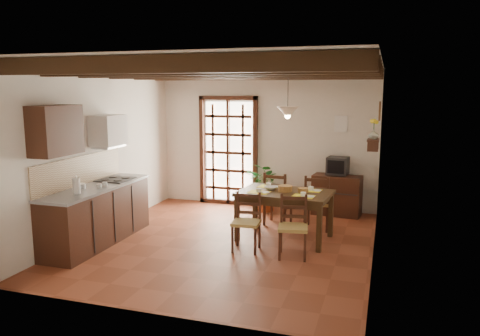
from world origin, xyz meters
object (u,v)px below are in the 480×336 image
at_px(chair_near_left, 246,233).
at_px(crt_tv, 338,166).
at_px(chair_far_left, 278,208).
at_px(potted_plant, 265,183).
at_px(dining_table, 285,198).
at_px(pendant_lamp, 288,111).
at_px(kitchen_counter, 97,214).
at_px(sideboard, 337,195).
at_px(chair_near_right, 293,238).
at_px(chair_far_right, 318,212).

bearing_deg(chair_near_left, crt_tv, 62.06).
relative_size(chair_far_left, potted_plant, 0.47).
xyz_separation_m(chair_near_left, potted_plant, (-0.32, 2.37, 0.29)).
bearing_deg(chair_far_left, dining_table, 118.30).
height_order(chair_far_left, potted_plant, potted_plant).
bearing_deg(chair_far_left, pendant_lamp, 121.04).
distance_m(kitchen_counter, sideboard, 4.46).
height_order(chair_near_right, chair_far_right, chair_far_right).
bearing_deg(potted_plant, kitchen_counter, -126.77).
relative_size(kitchen_counter, chair_far_left, 2.33).
xyz_separation_m(chair_near_left, chair_near_right, (0.73, -0.07, 0.01)).
xyz_separation_m(dining_table, pendant_lamp, (0.00, 0.10, 1.39)).
bearing_deg(chair_far_left, sideboard, -126.51).
distance_m(chair_far_left, pendant_lamp, 1.92).
height_order(chair_near_left, pendant_lamp, pendant_lamp).
height_order(dining_table, chair_far_right, chair_far_right).
bearing_deg(pendant_lamp, chair_near_left, -118.30).
bearing_deg(pendant_lamp, dining_table, -90.00).
xyz_separation_m(crt_tv, pendant_lamp, (-0.65, -1.65, 1.11)).
bearing_deg(kitchen_counter, chair_near_left, 8.69).
relative_size(dining_table, potted_plant, 0.75).
xyz_separation_m(dining_table, chair_far_right, (0.43, 0.71, -0.39)).
bearing_deg(sideboard, chair_near_left, -107.38).
bearing_deg(sideboard, potted_plant, -169.49).
bearing_deg(chair_far_left, kitchen_counter, 44.09).
xyz_separation_m(chair_far_left, chair_far_right, (0.73, -0.07, 0.00)).
height_order(chair_near_left, chair_far_left, chair_far_left).
xyz_separation_m(chair_far_left, sideboard, (0.95, 0.98, 0.09)).
relative_size(chair_far_right, pendant_lamp, 1.14).
relative_size(crt_tv, pendant_lamp, 0.51).
bearing_deg(pendant_lamp, chair_far_left, 113.43).
distance_m(crt_tv, pendant_lamp, 2.09).
height_order(kitchen_counter, chair_far_right, kitchen_counter).
xyz_separation_m(dining_table, chair_near_left, (-0.44, -0.71, -0.42)).
height_order(dining_table, pendant_lamp, pendant_lamp).
distance_m(chair_near_left, chair_near_right, 0.73).
bearing_deg(crt_tv, pendant_lamp, -104.95).
bearing_deg(kitchen_counter, chair_far_left, 36.47).
distance_m(sideboard, potted_plant, 1.43).
height_order(potted_plant, pendant_lamp, pendant_lamp).
bearing_deg(potted_plant, chair_near_right, -66.74).
xyz_separation_m(dining_table, sideboard, (0.65, 1.75, -0.30)).
distance_m(chair_near_right, crt_tv, 2.64).
height_order(kitchen_counter, chair_near_left, kitchen_counter).
xyz_separation_m(chair_near_right, chair_far_left, (-0.58, 1.56, 0.02)).
distance_m(chair_near_left, chair_far_left, 1.49).
relative_size(dining_table, crt_tv, 3.61).
relative_size(crt_tv, potted_plant, 0.21).
height_order(chair_near_left, crt_tv, crt_tv).
height_order(chair_far_right, sideboard, chair_far_right).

